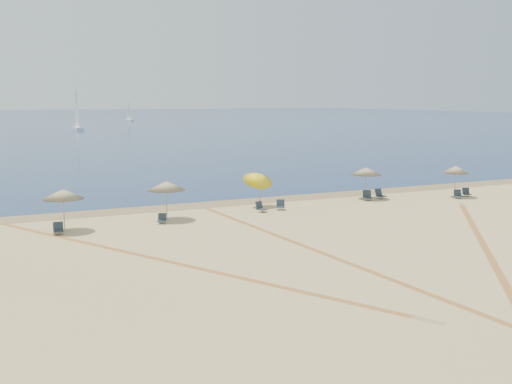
# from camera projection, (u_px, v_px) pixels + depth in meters

# --- Properties ---
(ground) EXTENTS (160.00, 160.00, 0.00)m
(ground) POSITION_uv_depth(u_px,v_px,m) (491.00, 306.00, 21.38)
(ground) COLOR tan
(ground) RESTS_ON ground
(ocean) EXTENTS (500.00, 500.00, 0.00)m
(ocean) POSITION_uv_depth(u_px,v_px,m) (25.00, 119.00, 223.33)
(ocean) COLOR #0C2151
(ocean) RESTS_ON ground
(wet_sand) EXTENTS (500.00, 500.00, 0.00)m
(wet_sand) POSITION_uv_depth(u_px,v_px,m) (233.00, 202.00, 42.92)
(wet_sand) COLOR olive
(wet_sand) RESTS_ON ground
(umbrella_1) EXTENTS (2.26, 2.26, 2.43)m
(umbrella_1) POSITION_uv_depth(u_px,v_px,m) (63.00, 194.00, 33.23)
(umbrella_1) COLOR gray
(umbrella_1) RESTS_ON ground
(umbrella_2) EXTENTS (2.32, 2.32, 2.43)m
(umbrella_2) POSITION_uv_depth(u_px,v_px,m) (166.00, 186.00, 36.41)
(umbrella_2) COLOR gray
(umbrella_2) RESTS_ON ground
(umbrella_3) EXTENTS (2.02, 2.05, 2.72)m
(umbrella_3) POSITION_uv_depth(u_px,v_px,m) (258.00, 177.00, 40.83)
(umbrella_3) COLOR gray
(umbrella_3) RESTS_ON ground
(umbrella_4) EXTENTS (2.27, 2.27, 2.38)m
(umbrella_4) POSITION_uv_depth(u_px,v_px,m) (366.00, 171.00, 44.23)
(umbrella_4) COLOR gray
(umbrella_4) RESTS_ON ground
(umbrella_5) EXTENTS (1.97, 1.97, 2.40)m
(umbrella_5) POSITION_uv_depth(u_px,v_px,m) (456.00, 170.00, 45.04)
(umbrella_5) COLOR gray
(umbrella_5) RESTS_ON ground
(chair_1) EXTENTS (0.59, 0.67, 0.64)m
(chair_1) POSITION_uv_depth(u_px,v_px,m) (58.00, 229.00, 32.81)
(chair_1) COLOR #1D252E
(chair_1) RESTS_ON ground
(chair_2) EXTENTS (0.68, 0.73, 0.60)m
(chair_2) POSITION_uv_depth(u_px,v_px,m) (162.00, 219.00, 35.60)
(chair_2) COLOR #1D252E
(chair_2) RESTS_ON ground
(chair_3) EXTENTS (0.77, 0.82, 0.69)m
(chair_3) POSITION_uv_depth(u_px,v_px,m) (261.00, 207.00, 39.21)
(chair_3) COLOR #1D252E
(chair_3) RESTS_ON ground
(chair_4) EXTENTS (0.76, 0.81, 0.66)m
(chair_4) POSITION_uv_depth(u_px,v_px,m) (281.00, 205.00, 40.01)
(chair_4) COLOR #1D252E
(chair_4) RESTS_ON ground
(chair_5) EXTENTS (0.83, 0.89, 0.74)m
(chair_5) POSITION_uv_depth(u_px,v_px,m) (367.00, 196.00, 43.66)
(chair_5) COLOR #1D252E
(chair_5) RESTS_ON ground
(chair_6) EXTENTS (0.71, 0.80, 0.74)m
(chair_6) POSITION_uv_depth(u_px,v_px,m) (380.00, 194.00, 44.44)
(chair_6) COLOR #1D252E
(chair_6) RESTS_ON ground
(chair_7) EXTENTS (0.75, 0.80, 0.66)m
(chair_7) POSITION_uv_depth(u_px,v_px,m) (458.00, 195.00, 44.46)
(chair_7) COLOR #1D252E
(chair_7) RESTS_ON ground
(chair_8) EXTENTS (0.72, 0.78, 0.64)m
(chair_8) POSITION_uv_depth(u_px,v_px,m) (466.00, 193.00, 45.46)
(chair_8) COLOR #1D252E
(chair_8) RESTS_ON ground
(sailboat_0) EXTENTS (2.28, 4.38, 6.32)m
(sailboat_0) POSITION_uv_depth(u_px,v_px,m) (129.00, 115.00, 201.78)
(sailboat_0) COLOR white
(sailboat_0) RESTS_ON ocean
(sailboat_1) EXTENTS (1.97, 6.32, 9.28)m
(sailboat_1) POSITION_uv_depth(u_px,v_px,m) (77.00, 118.00, 142.68)
(sailboat_1) COLOR white
(sailboat_1) RESTS_ON ocean
(tire_tracks) EXTENTS (54.41, 46.08, 0.00)m
(tire_tracks) POSITION_uv_depth(u_px,v_px,m) (311.00, 251.00, 29.11)
(tire_tracks) COLOR tan
(tire_tracks) RESTS_ON ground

